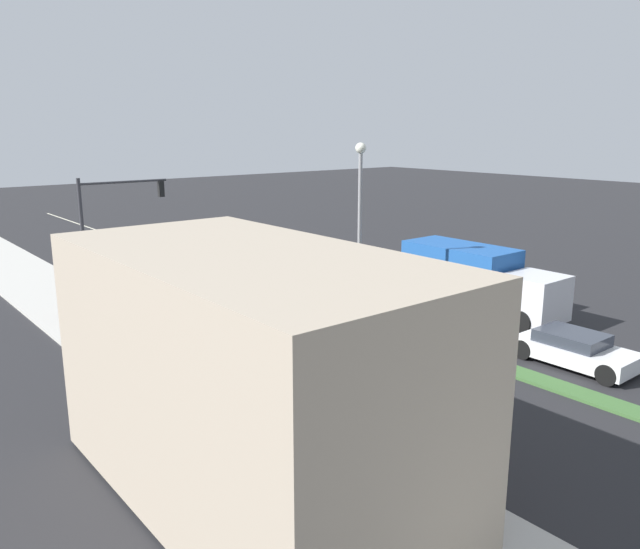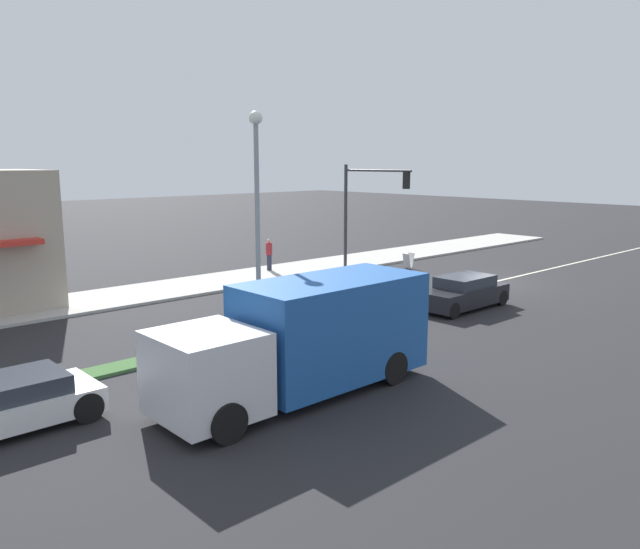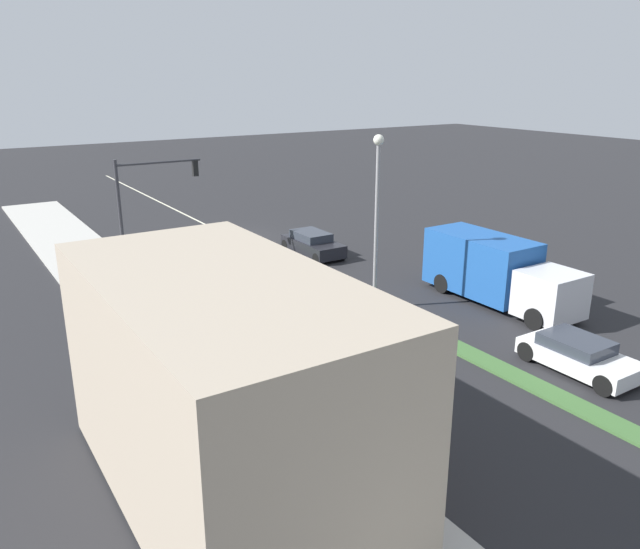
% 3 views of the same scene
% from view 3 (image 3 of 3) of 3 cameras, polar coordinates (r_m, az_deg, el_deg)
% --- Properties ---
extents(ground_plane, '(160.00, 160.00, 0.00)m').
position_cam_3_polar(ground_plane, '(25.09, 9.76, -5.36)').
color(ground_plane, '#232326').
extents(sidewalk_right, '(4.00, 73.00, 0.12)m').
position_cam_3_polar(sidewalk_right, '(20.20, -8.92, -11.14)').
color(sidewalk_right, '#B2AFA8').
rests_on(sidewalk_right, ground).
extents(lane_marking_center, '(0.16, 60.00, 0.01)m').
position_cam_3_polar(lane_marking_center, '(39.49, -7.99, 3.33)').
color(lane_marking_center, beige).
rests_on(lane_marking_center, ground).
extents(building_corner_store, '(5.62, 9.73, 5.43)m').
position_cam_3_polar(building_corner_store, '(14.87, -8.78, -10.20)').
color(building_corner_store, tan).
rests_on(building_corner_store, sidewalk_right).
extents(traffic_signal_main, '(4.59, 0.34, 5.60)m').
position_cam_3_polar(traffic_signal_main, '(33.86, -15.63, 7.19)').
color(traffic_signal_main, '#333338').
rests_on(traffic_signal_main, sidewalk_right).
extents(street_lamp, '(0.44, 0.44, 7.37)m').
position_cam_3_polar(street_lamp, '(26.21, 5.23, 6.77)').
color(street_lamp, gray).
rests_on(street_lamp, median_strip).
extents(pedestrian, '(0.34, 0.34, 1.70)m').
position_cam_3_polar(pedestrian, '(30.20, -19.43, -0.07)').
color(pedestrian, '#282D42').
rests_on(pedestrian, sidewalk_right).
extents(warning_aframe_sign, '(0.45, 0.53, 0.84)m').
position_cam_3_polar(warning_aframe_sign, '(37.47, -15.56, 2.72)').
color(warning_aframe_sign, silver).
rests_on(warning_aframe_sign, ground).
extents(delivery_truck, '(2.44, 7.50, 2.87)m').
position_cam_3_polar(delivery_truck, '(28.76, 15.76, 0.36)').
color(delivery_truck, silver).
rests_on(delivery_truck, ground).
extents(van_white, '(1.90, 3.97, 1.17)m').
position_cam_3_polar(van_white, '(23.34, 22.57, -6.81)').
color(van_white, silver).
rests_on(van_white, ground).
extents(sedan_dark, '(1.82, 4.22, 1.31)m').
position_cam_3_polar(sedan_dark, '(35.26, -0.68, 2.81)').
color(sedan_dark, black).
rests_on(sedan_dark, ground).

